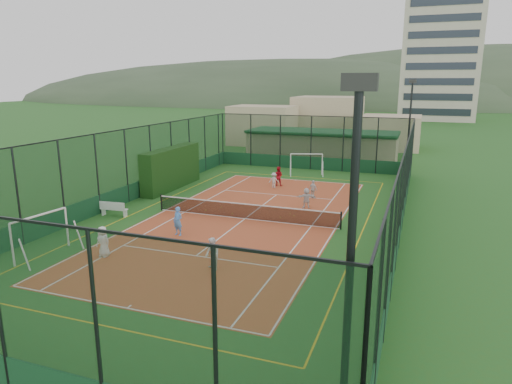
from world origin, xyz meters
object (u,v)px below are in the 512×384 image
(floodlight_ne, at_px, (409,129))
(child_far_back, at_px, (306,198))
(white_bench, at_px, (114,208))
(child_near_right, at_px, (212,254))
(child_near_mid, at_px, (178,221))
(clubhouse, at_px, (322,146))
(futsal_goal_near, at_px, (41,236))
(child_near_left, at_px, (103,241))
(child_far_right, at_px, (313,189))
(floodlight_se, at_px, (348,299))
(child_far_left, at_px, (274,180))
(apartment_tower, at_px, (441,47))
(futsal_goal_far, at_px, (306,164))
(coach, at_px, (278,176))

(floodlight_ne, distance_m, child_far_back, 14.55)
(white_bench, bearing_deg, child_near_right, -35.21)
(child_near_mid, height_order, child_far_back, child_near_mid)
(clubhouse, distance_m, futsal_goal_near, 31.59)
(clubhouse, height_order, child_near_left, clubhouse)
(child_far_right, bearing_deg, futsal_goal_near, 89.14)
(floodlight_se, distance_m, child_far_left, 26.99)
(child_far_right, bearing_deg, child_far_back, 125.23)
(child_near_left, relative_size, child_near_right, 1.00)
(child_far_left, height_order, child_far_back, child_far_back)
(child_near_left, height_order, child_far_left, child_near_left)
(white_bench, relative_size, child_near_right, 1.16)
(apartment_tower, relative_size, child_near_mid, 19.07)
(child_near_right, relative_size, child_far_left, 1.22)
(floodlight_ne, bearing_deg, child_near_left, -117.36)
(futsal_goal_near, bearing_deg, child_far_right, -25.05)
(child_near_right, distance_m, child_far_right, 14.00)
(futsal_goal_near, height_order, child_far_right, futsal_goal_near)
(child_far_right, bearing_deg, child_near_right, 116.54)
(clubhouse, relative_size, futsal_goal_far, 5.26)
(child_near_mid, distance_m, coach, 13.44)
(clubhouse, relative_size, child_far_right, 11.63)
(futsal_goal_near, height_order, child_far_back, futsal_goal_near)
(floodlight_se, relative_size, white_bench, 4.79)
(child_near_left, height_order, child_near_right, child_near_right)
(futsal_goal_far, distance_m, child_near_right, 22.04)
(child_far_left, distance_m, child_far_back, 6.07)
(child_far_left, bearing_deg, futsal_goal_far, -114.15)
(child_near_left, relative_size, child_far_left, 1.22)
(clubhouse, distance_m, child_far_right, 15.96)
(floodlight_se, bearing_deg, white_bench, 138.67)
(floodlight_se, bearing_deg, child_far_back, 105.73)
(child_near_right, bearing_deg, child_far_back, 121.45)
(child_near_right, relative_size, child_far_back, 1.10)
(floodlight_se, height_order, clubhouse, floodlight_se)
(futsal_goal_near, xyz_separation_m, coach, (6.13, 18.15, -0.22))
(clubhouse, xyz_separation_m, white_bench, (-7.80, -24.18, -1.09))
(clubhouse, relative_size, white_bench, 8.83)
(child_far_right, bearing_deg, clubhouse, -48.39)
(floodlight_ne, bearing_deg, apartment_tower, 87.02)
(floodlight_ne, relative_size, child_far_left, 6.81)
(white_bench, bearing_deg, clubhouse, 67.44)
(child_near_mid, bearing_deg, white_bench, 173.33)
(apartment_tower, height_order, child_near_left, apartment_tower)
(clubhouse, bearing_deg, child_near_mid, -95.04)
(white_bench, height_order, child_near_mid, child_near_mid)
(futsal_goal_near, bearing_deg, child_near_mid, -36.49)
(floodlight_se, xyz_separation_m, child_near_mid, (-10.89, 12.59, -3.33))
(floodlight_se, bearing_deg, child_far_right, 104.37)
(floodlight_ne, relative_size, child_near_left, 5.57)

